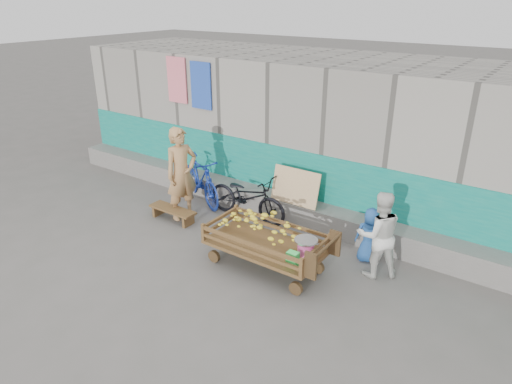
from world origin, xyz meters
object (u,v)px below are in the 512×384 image
Objects in this scene: vendor_man at (182,174)px; woman at (379,235)px; bicycle_blue at (200,179)px; bench at (173,212)px; child at (370,235)px; bicycle_dark at (247,197)px; banana_cart at (263,235)px.

vendor_man is 1.29× the size of woman.
woman is at bearing -72.50° from bicycle_blue.
child is (3.80, 0.81, 0.30)m from bench.
vendor_man reaches higher than woman.
bicycle_dark is 1.03× the size of bicycle_blue.
child is 0.54× the size of bicycle_dark.
woman is at bearing -71.13° from vendor_man.
vendor_man is 1.05× the size of bicycle_dark.
banana_cart is 2.48m from vendor_man.
vendor_man reaches higher than child.
woman is 2.93m from bicycle_dark.
vendor_man is (0.08, 0.25, 0.75)m from bench.
woman reaches higher than bicycle_blue.
woman is 4.23m from bicycle_blue.
bench is 0.59× the size of bicycle_blue.
vendor_man reaches higher than bicycle_blue.
woman reaches higher than banana_cart.
child is (1.35, 1.19, -0.12)m from banana_cart.
bicycle_dark is (1.17, 0.93, 0.28)m from bench.
child is at bearing -68.18° from bicycle_blue.
bicycle_blue is at bearing 151.78° from banana_cart.
bench is at bearing 171.20° from banana_cart.
bicycle_dark is at bearing -42.66° from vendor_man.
banana_cart is at bearing -136.11° from bicycle_dark.
child is (-0.26, 0.33, -0.24)m from woman.
vendor_man is 1.08× the size of bicycle_blue.
child is at bearing -89.69° from woman.
child reaches higher than banana_cart.
bicycle_dark is (-2.63, 0.12, -0.01)m from child.
bicycle_blue is (-0.20, 0.76, -0.42)m from vendor_man.
child is at bearing -92.96° from bicycle_dark.
child is 3.93m from bicycle_blue.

